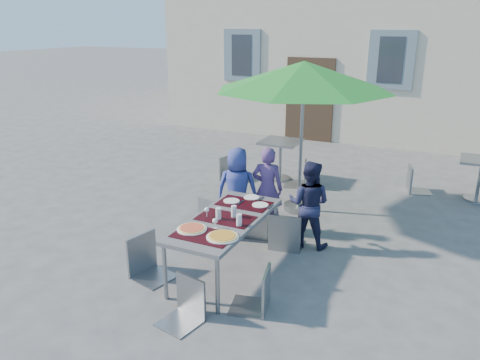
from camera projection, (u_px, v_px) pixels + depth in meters
The scene contains 20 objects.
ground at pixel (277, 290), 5.65m from camera, with size 90.00×90.00×0.00m, color #4B4B4D.
dining_table at pixel (226, 222), 5.85m from camera, with size 0.80×1.85×0.76m.
pizza_near_left at pixel (192, 228), 5.50m from camera, with size 0.36×0.36×0.03m.
pizza_near_right at pixel (223, 236), 5.30m from camera, with size 0.37×0.37×0.03m.
glassware at pixel (226, 215), 5.73m from camera, with size 0.55×0.48×0.15m.
place_settings at pixel (248, 201), 6.37m from camera, with size 0.67×0.46×0.01m.
child_0 at pixel (237, 189), 7.14m from camera, with size 0.64×0.41×1.30m, color #333D8C.
child_1 at pixel (267, 189), 7.13m from camera, with size 0.48×0.32×1.32m, color #5C3C7C.
child_2 at pixel (309, 204), 6.62m from camera, with size 0.61×0.35×1.26m, color #1B1D3D.
chair_0 at pixel (214, 194), 7.05m from camera, with size 0.56×0.56×1.04m.
chair_1 at pixel (256, 199), 6.89m from camera, with size 0.48×0.49×1.01m.
chair_2 at pixel (287, 209), 6.50m from camera, with size 0.52×0.52×1.03m.
chair_3 at pixel (146, 232), 5.80m from camera, with size 0.55×0.55×1.02m.
chair_4 at pixel (258, 266), 5.11m from camera, with size 0.50×0.49×0.93m.
chair_5 at pixel (184, 276), 4.93m from camera, with size 0.48×0.48×0.91m.
patio_umbrella at pixel (304, 77), 7.35m from camera, with size 2.87×2.87×2.50m.
cafe_table_0 at pixel (280, 152), 9.45m from camera, with size 0.76×0.76×0.82m.
bg_chair_l_0 at pixel (230, 154), 9.43m from camera, with size 0.51×0.50×0.93m.
bg_chair_r_0 at pixel (301, 158), 9.09m from camera, with size 0.53×0.53×0.95m.
bg_chair_l_1 at pixel (417, 164), 8.77m from camera, with size 0.52×0.52×0.94m.
Camera 1 is at (1.71, -4.63, 3.08)m, focal length 35.00 mm.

